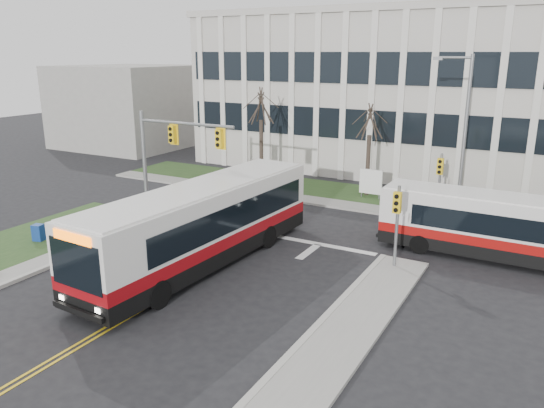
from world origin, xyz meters
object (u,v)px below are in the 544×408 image
(bus_cross, at_px, (505,229))
(newspaper_box_blue, at_px, (39,234))
(streetlight, at_px, (462,128))
(directory_sign, at_px, (371,182))
(bus_main, at_px, (202,227))

(bus_cross, distance_m, newspaper_box_blue, 22.59)
(streetlight, relative_size, directory_sign, 4.60)
(directory_sign, distance_m, newspaper_box_blue, 19.96)
(streetlight, height_order, bus_main, streetlight)
(streetlight, bearing_deg, directory_sign, 166.77)
(bus_cross, bearing_deg, streetlight, -150.04)
(streetlight, height_order, directory_sign, streetlight)
(streetlight, relative_size, bus_main, 0.69)
(directory_sign, bearing_deg, newspaper_box_blue, -126.99)
(directory_sign, bearing_deg, streetlight, -13.23)
(directory_sign, relative_size, newspaper_box_blue, 2.11)
(streetlight, height_order, bus_cross, streetlight)
(newspaper_box_blue, bearing_deg, streetlight, 25.38)
(streetlight, bearing_deg, newspaper_box_blue, -140.15)
(bus_main, bearing_deg, directory_sign, 81.16)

